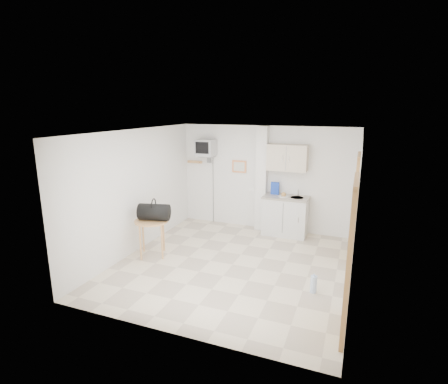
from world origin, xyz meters
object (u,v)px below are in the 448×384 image
at_px(duffel_bag, 154,212).
at_px(water_bottle, 314,284).
at_px(round_table, 152,225).
at_px(crt_television, 206,148).

bearing_deg(duffel_bag, water_bottle, -19.32).
xyz_separation_m(round_table, duffel_bag, (0.05, 0.03, 0.26)).
height_order(crt_television, duffel_bag, crt_television).
distance_m(crt_television, duffel_bag, 2.40).
bearing_deg(round_table, crt_television, 84.80).
height_order(crt_television, round_table, crt_television).
height_order(round_table, duffel_bag, duffel_bag).
bearing_deg(duffel_bag, crt_television, 72.75).
distance_m(crt_television, round_table, 2.56).
bearing_deg(round_table, water_bottle, -5.41).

